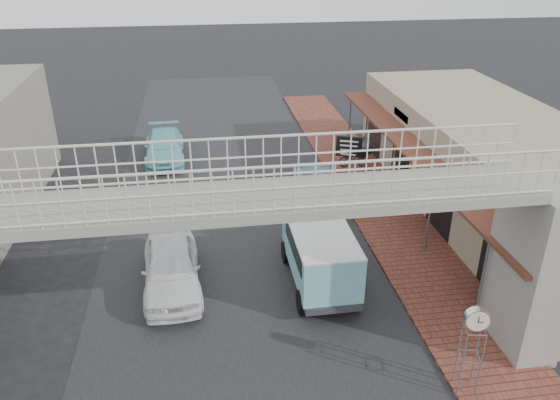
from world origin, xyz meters
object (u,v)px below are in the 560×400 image
object	(u,v)px
dark_sedan	(322,247)
street_clock	(476,323)
white_hatchback	(171,267)
arrow_sign	(367,149)
motorcycle_near	(353,196)
angkot_far	(165,147)
angkot_curb	(321,182)
motorcycle_far	(354,159)
angkot_van	(320,250)

from	to	relation	value
dark_sedan	street_clock	xyz separation A→B (m)	(2.35, -6.44, 1.46)
dark_sedan	white_hatchback	bearing A→B (deg)	-178.02
arrow_sign	dark_sedan	bearing A→B (deg)	-99.91
dark_sedan	street_clock	world-z (taller)	street_clock
motorcycle_near	arrow_sign	size ratio (longest dim) A/B	0.52
angkot_far	arrow_sign	size ratio (longest dim) A/B	1.60
dark_sedan	angkot_curb	size ratio (longest dim) A/B	1.06
white_hatchback	street_clock	world-z (taller)	street_clock
street_clock	motorcycle_far	bearing A→B (deg)	97.76
angkot_far	street_clock	distance (m)	19.61
angkot_far	motorcycle_near	distance (m)	10.80
angkot_curb	arrow_sign	xyz separation A→B (m)	(1.67, -1.18, 1.95)
dark_sedan	arrow_sign	size ratio (longest dim) A/B	1.48
arrow_sign	angkot_far	bearing A→B (deg)	165.51
street_clock	angkot_van	bearing A→B (deg)	129.40
dark_sedan	angkot_far	bearing A→B (deg)	113.38
dark_sedan	motorcycle_far	world-z (taller)	dark_sedan
white_hatchback	angkot_van	size ratio (longest dim) A/B	1.07
arrow_sign	street_clock	bearing A→B (deg)	-70.82
motorcycle_far	white_hatchback	bearing A→B (deg)	141.56
angkot_van	street_clock	distance (m)	5.98
angkot_curb	street_clock	distance (m)	12.44
street_clock	arrow_sign	world-z (taller)	arrow_sign
motorcycle_near	street_clock	world-z (taller)	street_clock
white_hatchback	angkot_far	xyz separation A→B (m)	(-0.70, 11.86, -0.09)
arrow_sign	angkot_curb	bearing A→B (deg)	166.96
angkot_curb	motorcycle_far	world-z (taller)	angkot_curb
dark_sedan	angkot_far	size ratio (longest dim) A/B	0.92
angkot_van	street_clock	world-z (taller)	street_clock
motorcycle_near	angkot_curb	bearing A→B (deg)	50.85
angkot_curb	motorcycle_near	world-z (taller)	angkot_curb
angkot_van	street_clock	bearing A→B (deg)	-63.12
dark_sedan	motorcycle_near	distance (m)	4.96
motorcycle_far	angkot_curb	bearing A→B (deg)	144.97
motorcycle_near	angkot_far	bearing A→B (deg)	64.51
angkot_van	angkot_curb	bearing A→B (deg)	76.85
motorcycle_far	arrow_sign	world-z (taller)	arrow_sign
white_hatchback	angkot_far	size ratio (longest dim) A/B	0.96
white_hatchback	dark_sedan	xyz separation A→B (m)	(5.26, 0.60, -0.05)
white_hatchback	arrow_sign	world-z (taller)	arrow_sign
white_hatchback	angkot_far	distance (m)	11.88
street_clock	dark_sedan	bearing A→B (deg)	122.26
white_hatchback	angkot_van	xyz separation A→B (m)	(4.90, -0.57, 0.56)
white_hatchback	street_clock	size ratio (longest dim) A/B	1.83
street_clock	angkot_far	bearing A→B (deg)	127.36
angkot_van	motorcycle_near	xyz separation A→B (m)	(2.70, 5.53, -0.83)
angkot_far	motorcycle_far	bearing A→B (deg)	-18.27
dark_sedan	motorcycle_far	xyz separation A→B (m)	(3.51, 8.49, -0.17)
motorcycle_far	motorcycle_near	bearing A→B (deg)	169.75
dark_sedan	angkot_van	distance (m)	1.37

